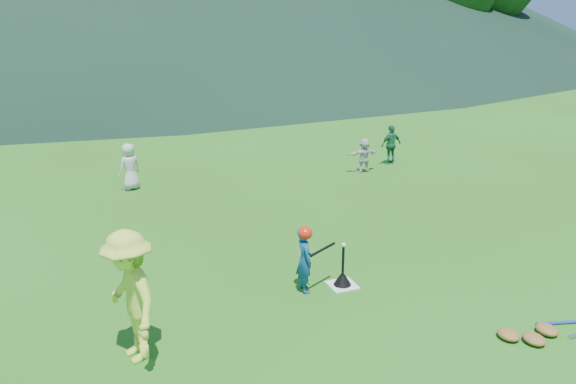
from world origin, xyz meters
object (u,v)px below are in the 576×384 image
object	(u,v)px
batter_child	(305,260)
fielder_c	(391,145)
equipment_pile	(548,330)
fielder_a	(130,167)
home_plate	(342,285)
fielder_d	(364,155)
batting_tee	(342,279)
adult_coach	(130,296)

from	to	relation	value
batter_child	fielder_c	distance (m)	8.60
fielder_c	equipment_pile	size ratio (longest dim) A/B	0.66
batter_child	fielder_a	xyz separation A→B (m)	(-2.00, 6.76, 0.05)
home_plate	fielder_d	xyz separation A→B (m)	(3.72, 6.09, 0.49)
fielder_a	equipment_pile	distance (m)	10.37
equipment_pile	home_plate	bearing A→B (deg)	130.53
fielder_c	fielder_a	bearing A→B (deg)	-8.30
home_plate	fielder_c	world-z (taller)	fielder_c
home_plate	batter_child	xyz separation A→B (m)	(-0.66, 0.07, 0.54)
fielder_a	batting_tee	world-z (taller)	fielder_a
home_plate	equipment_pile	distance (m)	3.15
home_plate	equipment_pile	xyz separation A→B (m)	(2.05, -2.39, 0.06)
adult_coach	batting_tee	world-z (taller)	adult_coach
home_plate	equipment_pile	bearing A→B (deg)	-49.47
adult_coach	equipment_pile	distance (m)	5.79
batting_tee	equipment_pile	xyz separation A→B (m)	(2.05, -2.39, -0.06)
fielder_d	batting_tee	size ratio (longest dim) A/B	1.46
home_plate	fielder_d	size ratio (longest dim) A/B	0.45
adult_coach	fielder_a	distance (m)	7.72
batter_child	adult_coach	xyz separation A→B (m)	(-2.81, -0.91, 0.35)
fielder_c	fielder_d	size ratio (longest dim) A/B	1.19
fielder_d	equipment_pile	world-z (taller)	fielder_d
fielder_a	fielder_d	distance (m)	6.42
adult_coach	equipment_pile	xyz separation A→B (m)	(5.52, -1.56, -0.83)
batter_child	batting_tee	world-z (taller)	batter_child
adult_coach	fielder_a	bearing A→B (deg)	160.29
fielder_a	adult_coach	bearing A→B (deg)	56.90
batting_tee	fielder_c	bearing A→B (deg)	53.36
batter_child	fielder_a	world-z (taller)	fielder_a
batter_child	batting_tee	size ratio (longest dim) A/B	1.61
adult_coach	batting_tee	xyz separation A→B (m)	(3.47, 0.84, -0.76)
fielder_d	fielder_a	bearing A→B (deg)	-7.23
batting_tee	batter_child	bearing A→B (deg)	173.72
fielder_a	equipment_pile	bearing A→B (deg)	89.95
fielder_c	equipment_pile	distance (m)	9.48
batter_child	home_plate	bearing A→B (deg)	-91.74
fielder_a	equipment_pile	size ratio (longest dim) A/B	0.67
home_plate	fielder_d	world-z (taller)	fielder_d
home_plate	adult_coach	bearing A→B (deg)	-166.44
home_plate	fielder_c	distance (m)	8.27
adult_coach	equipment_pile	world-z (taller)	adult_coach
fielder_a	fielder_d	size ratio (longest dim) A/B	1.21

